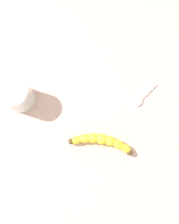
# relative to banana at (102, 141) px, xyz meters

# --- Properties ---
(wooden_tabletop) EXTENTS (1.20, 1.20, 0.03)m
(wooden_tabletop) POSITION_rel_banana_xyz_m (-0.14, 0.04, -0.03)
(wooden_tabletop) COLOR #D3AA9A
(wooden_tabletop) RESTS_ON ground
(banana) EXTENTS (0.17, 0.14, 0.04)m
(banana) POSITION_rel_banana_xyz_m (0.00, 0.00, 0.00)
(banana) COLOR yellow
(banana) RESTS_ON wooden_tabletop
(smoothie_glass) EXTENTS (0.09, 0.09, 0.09)m
(smoothie_glass) POSITION_rel_banana_xyz_m (-0.29, -0.10, 0.03)
(smoothie_glass) COLOR silver
(smoothie_glass) RESTS_ON wooden_tabletop
(teaspoon) EXTENTS (0.02, 0.11, 0.01)m
(teaspoon) POSITION_rel_banana_xyz_m (-0.01, 0.19, -0.01)
(teaspoon) COLOR silver
(teaspoon) RESTS_ON wooden_tabletop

